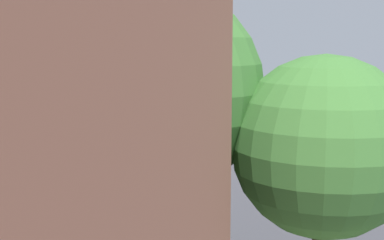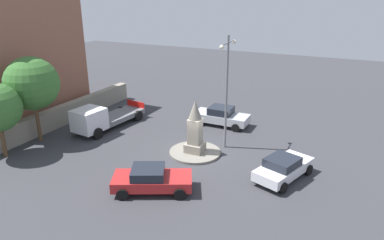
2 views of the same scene
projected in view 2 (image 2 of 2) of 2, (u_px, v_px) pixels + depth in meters
ground_plane at (195, 153)px, 24.31m from camera, size 80.00×80.00×0.00m
traffic_island at (195, 152)px, 24.28m from camera, size 3.46×3.46×0.16m
monument at (195, 128)px, 23.67m from camera, size 1.17×1.17×3.58m
streetlamp at (227, 83)px, 23.64m from camera, size 2.70×0.28×7.74m
car_silver_parked_right at (221, 116)px, 29.02m from camera, size 2.11×4.45×1.52m
car_white_passing at (283, 167)px, 20.91m from camera, size 4.43×3.05×1.39m
car_red_waiting at (151, 179)px, 19.66m from camera, size 3.45×4.67×1.40m
truck_white_near_island at (100, 119)px, 27.78m from camera, size 6.55×3.01×2.05m
stone_boundary_wall at (62, 115)px, 29.15m from camera, size 16.33×1.49×1.56m
corner_building at (2, 48)px, 29.90m from camera, size 10.37×9.33×11.58m
tree_near_wall at (32, 84)px, 24.84m from camera, size 3.73×3.73×6.16m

